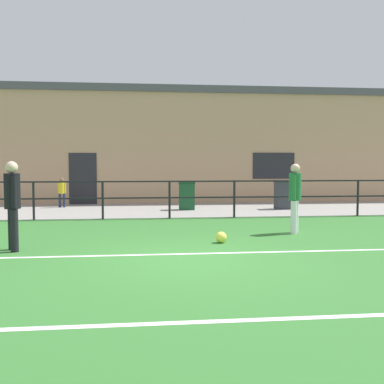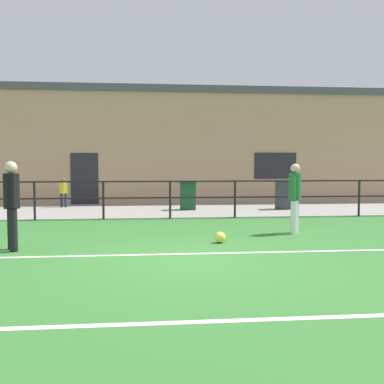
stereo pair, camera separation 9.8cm
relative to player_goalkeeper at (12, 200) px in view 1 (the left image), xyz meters
name	(u,v)px [view 1 (the left image)]	position (x,y,z in m)	size (l,w,h in m)	color
ground	(191,262)	(3.27, -1.24, -0.99)	(60.00, 44.00, 0.04)	#33702D
field_line_touchline	(187,254)	(3.27, -0.67, -0.97)	(36.00, 0.11, 0.00)	white
field_line_hash	(221,321)	(3.27, -4.23, -0.97)	(36.00, 0.11, 0.00)	white
pavement_strip	(165,210)	(3.27, 7.26, -0.96)	(48.00, 5.00, 0.02)	gray
perimeter_fence	(170,194)	(3.27, 4.76, -0.22)	(36.07, 0.07, 1.15)	black
clubhouse_facade	(161,146)	(3.27, 10.96, 1.49)	(28.00, 2.56, 4.91)	tan
player_goalkeeper	(12,200)	(0.00, 0.00, 0.00)	(0.30, 0.44, 1.70)	black
player_striker	(295,194)	(6.07, 1.54, -0.03)	(0.29, 0.41, 1.66)	white
soccer_ball_match	(221,237)	(4.09, 0.41, -0.85)	(0.24, 0.24, 0.24)	#E5E04C
spectator_child	(62,191)	(-0.57, 8.50, -0.32)	(0.30, 0.19, 1.10)	#232D4C
trash_bin_0	(187,195)	(4.02, 7.14, -0.44)	(0.56, 0.48, 1.01)	#194C28
trash_bin_1	(283,194)	(7.53, 7.00, -0.42)	(0.59, 0.50, 1.05)	#33383D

